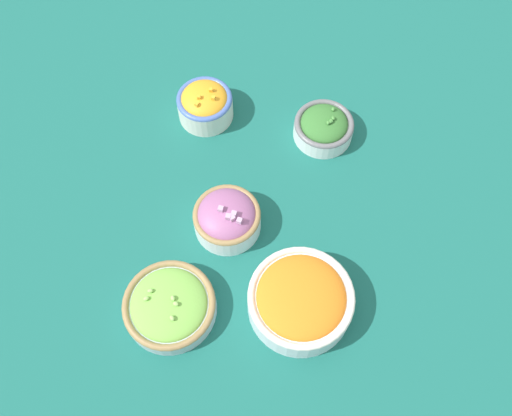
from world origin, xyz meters
TOP-DOWN VIEW (x-y plane):
  - ground_plane at (0.00, 0.00)m, footprint 3.00×3.00m
  - bowl_red_onion at (0.03, -0.05)m, footprint 0.12×0.12m
  - bowl_squash at (-0.22, -0.12)m, footprint 0.11×0.11m
  - bowl_broccoli at (-0.20, 0.12)m, footprint 0.12×0.12m
  - bowl_carrots at (0.17, 0.09)m, footprint 0.18×0.18m
  - bowl_lettuce at (0.20, -0.13)m, footprint 0.16×0.16m

SIDE VIEW (x-z plane):
  - ground_plane at x=0.00m, z-range 0.00..0.00m
  - bowl_lettuce at x=0.20m, z-range 0.00..0.05m
  - bowl_broccoli at x=-0.20m, z-range 0.00..0.06m
  - bowl_red_onion at x=0.03m, z-range 0.00..0.08m
  - bowl_squash at x=-0.22m, z-range 0.00..0.08m
  - bowl_carrots at x=0.17m, z-range 0.00..0.08m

